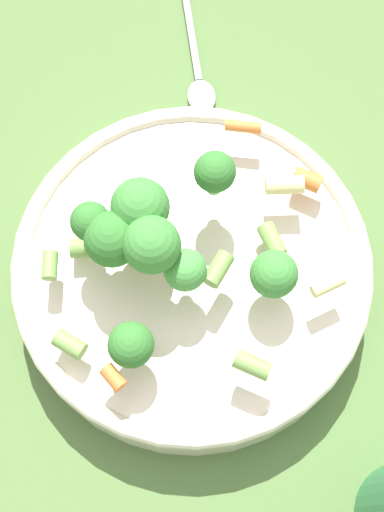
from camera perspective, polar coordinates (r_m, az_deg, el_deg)
The scene contains 4 objects.
ground_plane at distance 0.60m, azimuth -0.00°, elevation -2.15°, with size 3.00×3.00×0.00m, color #4C6B38.
bowl at distance 0.57m, azimuth -0.00°, elevation -1.22°, with size 0.28×0.28×0.05m.
pasta_salad at distance 0.51m, azimuth -2.37°, elevation 1.08°, with size 0.19×0.24×0.08m.
spoon at distance 0.70m, azimuth 0.35°, elevation 15.09°, with size 0.14×0.12×0.01m.
Camera 1 is at (-0.13, 0.14, 0.57)m, focal length 50.00 mm.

